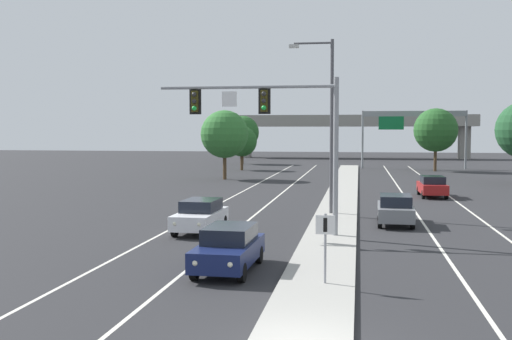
{
  "coord_description": "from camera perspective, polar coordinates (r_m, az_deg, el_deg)",
  "views": [
    {
      "loc": [
        1.28,
        -13.55,
        4.94
      ],
      "look_at": [
        -3.2,
        13.47,
        3.2
      ],
      "focal_mm": 43.72,
      "sensor_mm": 36.0,
      "label": 1
    }
  ],
  "objects": [
    {
      "name": "lane_stripe_receding_center",
      "position": [
        39.02,
        14.4,
        -3.74
      ],
      "size": [
        0.14,
        100.0,
        0.01
      ],
      "primitive_type": "cube",
      "color": "silver",
      "rests_on": "ground"
    },
    {
      "name": "overhead_signal_mast",
      "position": [
        28.76,
        1.93,
        4.5
      ],
      "size": [
        8.35,
        0.44,
        7.2
      ],
      "color": "gray",
      "rests_on": "median_island"
    },
    {
      "name": "street_lamp_median",
      "position": [
        36.22,
        6.59,
        4.96
      ],
      "size": [
        2.58,
        0.28,
        10.0
      ],
      "color": "#4C4C51",
      "rests_on": "median_island"
    },
    {
      "name": "edge_stripe_right",
      "position": [
        39.45,
        19.19,
        -3.75
      ],
      "size": [
        0.14,
        100.0,
        0.01
      ],
      "primitive_type": "cube",
      "color": "silver",
      "rests_on": "ground"
    },
    {
      "name": "median_sign_post",
      "position": [
        19.7,
        6.35,
        -6.19
      ],
      "size": [
        0.6,
        0.1,
        2.2
      ],
      "color": "gray",
      "rests_on": "median_island"
    },
    {
      "name": "tree_far_left_b",
      "position": [
        91.65,
        -1.26,
        3.46
      ],
      "size": [
        4.91,
        4.91,
        7.11
      ],
      "color": "#4C3823",
      "rests_on": "ground"
    },
    {
      "name": "highway_sign_gantry",
      "position": [
        82.89,
        14.24,
        4.38
      ],
      "size": [
        13.28,
        0.42,
        7.5
      ],
      "color": "gray",
      "rests_on": "ground"
    },
    {
      "name": "car_oncoming_white",
      "position": [
        30.47,
        -5.11,
        -4.15
      ],
      "size": [
        1.91,
        4.51,
        1.58
      ],
      "color": "silver",
      "rests_on": "ground"
    },
    {
      "name": "car_receding_grey",
      "position": [
        33.57,
        12.63,
        -3.5
      ],
      "size": [
        1.9,
        4.5,
        1.58
      ],
      "color": "slate",
      "rests_on": "ground"
    },
    {
      "name": "car_oncoming_navy",
      "position": [
        22.09,
        -2.5,
        -7.12
      ],
      "size": [
        1.92,
        4.51,
        1.58
      ],
      "color": "#141E4C",
      "rests_on": "ground"
    },
    {
      "name": "lane_stripe_oncoming_center",
      "position": [
        39.33,
        0.59,
        -3.57
      ],
      "size": [
        0.14,
        100.0,
        0.01
      ],
      "primitive_type": "cube",
      "color": "silver",
      "rests_on": "ground"
    },
    {
      "name": "edge_stripe_left",
      "position": [
        39.96,
        -4.1,
        -3.47
      ],
      "size": [
        0.14,
        100.0,
        0.01
      ],
      "primitive_type": "cube",
      "color": "silver",
      "rests_on": "ground"
    },
    {
      "name": "median_island",
      "position": [
        31.95,
        7.04,
        -5.15
      ],
      "size": [
        2.4,
        110.0,
        0.15
      ],
      "primitive_type": "cube",
      "color": "#9E9B93",
      "rests_on": "ground"
    },
    {
      "name": "tree_far_right_a",
      "position": [
        78.36,
        16.12,
        3.53
      ],
      "size": [
        5.27,
        5.27,
        7.62
      ],
      "color": "#4C3823",
      "rests_on": "ground"
    },
    {
      "name": "tree_far_left_c",
      "position": [
        62.74,
        -2.89,
        3.29
      ],
      "size": [
        4.83,
        4.83,
        6.98
      ],
      "color": "#4C3823",
      "rests_on": "ground"
    },
    {
      "name": "car_receding_red",
      "position": [
        48.07,
        15.83,
        -1.42
      ],
      "size": [
        1.89,
        4.5,
        1.58
      ],
      "color": "maroon",
      "rests_on": "ground"
    },
    {
      "name": "tree_far_left_a",
      "position": [
        77.31,
        -1.31,
        2.63
      ],
      "size": [
        3.8,
        3.8,
        5.49
      ],
      "color": "#4C3823",
      "rests_on": "ground"
    },
    {
      "name": "overpass_bridge",
      "position": [
        111.9,
        8.78,
        4.03
      ],
      "size": [
        42.4,
        6.4,
        7.65
      ],
      "color": "gray",
      "rests_on": "ground"
    }
  ]
}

